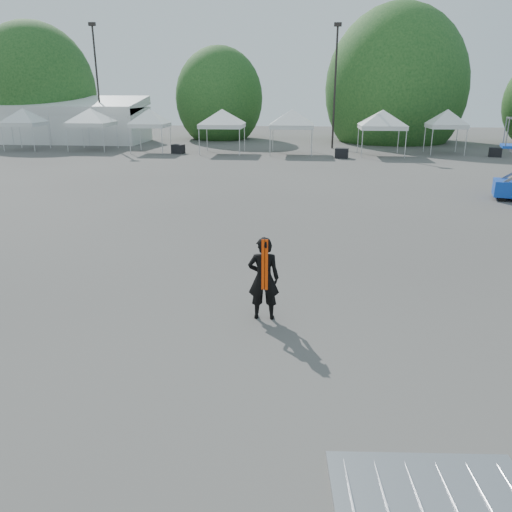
{
  "coord_description": "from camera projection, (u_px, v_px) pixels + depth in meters",
  "views": [
    {
      "loc": [
        0.81,
        -11.63,
        4.62
      ],
      "look_at": [
        -0.18,
        -1.64,
        1.3
      ],
      "focal_mm": 35.0,
      "sensor_mm": 36.0,
      "label": 1
    }
  ],
  "objects": [
    {
      "name": "tent_a",
      "position": [
        23.0,
        112.0,
        40.47
      ],
      "size": [
        3.95,
        3.95,
        3.88
      ],
      "color": "silver",
      "rests_on": "ground"
    },
    {
      "name": "marquee",
      "position": [
        64.0,
        121.0,
        47.03
      ],
      "size": [
        15.0,
        6.25,
        4.23
      ],
      "color": "silver",
      "rests_on": "ground"
    },
    {
      "name": "tree_mid_e",
      "position": [
        395.0,
        89.0,
        46.99
      ],
      "size": [
        5.12,
        5.12,
        7.79
      ],
      "color": "#382314",
      "rests_on": "ground"
    },
    {
      "name": "crate_mid",
      "position": [
        342.0,
        153.0,
        36.11
      ],
      "size": [
        1.02,
        0.85,
        0.71
      ],
      "primitive_type": "cube",
      "rotation": [
        0.0,
        0.0,
        -0.17
      ],
      "color": "black",
      "rests_on": "ground"
    },
    {
      "name": "ground",
      "position": [
        270.0,
        285.0,
        12.52
      ],
      "size": [
        120.0,
        120.0,
        0.0
      ],
      "primitive_type": "plane",
      "color": "#474442",
      "rests_on": "ground"
    },
    {
      "name": "light_pole_west",
      "position": [
        97.0,
        78.0,
        44.51
      ],
      "size": [
        0.6,
        0.25,
        10.3
      ],
      "color": "black",
      "rests_on": "ground"
    },
    {
      "name": "crate_east",
      "position": [
        495.0,
        152.0,
        36.84
      ],
      "size": [
        1.0,
        0.87,
        0.67
      ],
      "primitive_type": "cube",
      "rotation": [
        0.0,
        0.0,
        -0.25
      ],
      "color": "black",
      "rests_on": "ground"
    },
    {
      "name": "tent_g",
      "position": [
        448.0,
        113.0,
        37.86
      ],
      "size": [
        3.79,
        3.79,
        3.88
      ],
      "color": "silver",
      "rests_on": "ground"
    },
    {
      "name": "tree_mid_w",
      "position": [
        219.0,
        99.0,
        49.82
      ],
      "size": [
        4.16,
        4.16,
        6.33
      ],
      "color": "#382314",
      "rests_on": "ground"
    },
    {
      "name": "man",
      "position": [
        264.0,
        278.0,
        10.42
      ],
      "size": [
        0.68,
        0.47,
        1.81
      ],
      "rotation": [
        0.0,
        0.0,
        3.2
      ],
      "color": "black",
      "rests_on": "ground"
    },
    {
      "name": "tent_b",
      "position": [
        90.0,
        112.0,
        40.3
      ],
      "size": [
        4.55,
        4.55,
        3.88
      ],
      "color": "silver",
      "rests_on": "ground"
    },
    {
      "name": "tent_e",
      "position": [
        292.0,
        113.0,
        37.79
      ],
      "size": [
        4.66,
        4.66,
        3.88
      ],
      "color": "silver",
      "rests_on": "ground"
    },
    {
      "name": "tree_far_w",
      "position": [
        37.0,
        92.0,
        49.43
      ],
      "size": [
        4.8,
        4.8,
        7.3
      ],
      "color": "#382314",
      "rests_on": "ground"
    },
    {
      "name": "crate_west",
      "position": [
        178.0,
        149.0,
        38.82
      ],
      "size": [
        1.05,
        0.92,
        0.69
      ],
      "primitive_type": "cube",
      "rotation": [
        0.0,
        0.0,
        -0.3
      ],
      "color": "black",
      "rests_on": "ground"
    },
    {
      "name": "tent_c",
      "position": [
        149.0,
        112.0,
        38.87
      ],
      "size": [
        3.89,
        3.89,
        3.88
      ],
      "color": "silver",
      "rests_on": "ground"
    },
    {
      "name": "tent_d",
      "position": [
        222.0,
        113.0,
        38.29
      ],
      "size": [
        4.63,
        4.63,
        3.88
      ],
      "color": "silver",
      "rests_on": "ground"
    },
    {
      "name": "tent_f",
      "position": [
        383.0,
        113.0,
        36.88
      ],
      "size": [
        4.67,
        4.67,
        3.88
      ],
      "color": "silver",
      "rests_on": "ground"
    },
    {
      "name": "barrier_mid",
      "position": [
        430.0,
        488.0,
        6.06
      ],
      "size": [
        2.49,
        1.37,
        0.08
      ],
      "rotation": [
        0.0,
        0.0,
        0.07
      ],
      "color": "#9C9FA4",
      "rests_on": "ground"
    },
    {
      "name": "light_pole_east",
      "position": [
        335.0,
        80.0,
        40.73
      ],
      "size": [
        0.6,
        0.25,
        9.8
      ],
      "color": "black",
      "rests_on": "ground"
    }
  ]
}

